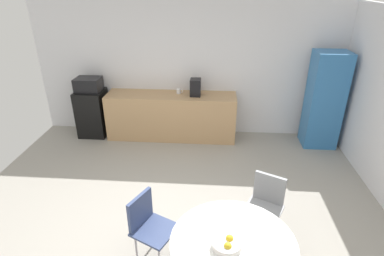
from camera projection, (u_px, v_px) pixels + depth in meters
name	position (u px, v px, depth m)	size (l,w,h in m)	color
ground_plane	(169.00, 231.00, 3.98)	(6.00, 6.00, 0.00)	#9E998E
wall_back	(188.00, 70.00, 6.10)	(6.00, 0.10, 2.60)	silver
counter_block	(172.00, 116.00, 6.18)	(2.52, 0.60, 0.90)	tan
mini_fridge	(93.00, 113.00, 6.28)	(0.54, 0.54, 0.94)	black
microwave	(88.00, 84.00, 6.02)	(0.48, 0.38, 0.26)	black
locker_cabinet	(324.00, 101.00, 5.70)	(0.60, 0.50, 1.80)	#3372B2
round_table	(232.00, 251.00, 2.91)	(1.18, 1.18, 0.75)	silver
chair_navy	(148.00, 221.00, 3.41)	(0.56, 0.56, 0.83)	silver
chair_gray	(266.00, 200.00, 3.73)	(0.56, 0.56, 0.83)	silver
fruit_bowl	(227.00, 244.00, 2.77)	(0.27, 0.27, 0.11)	silver
mug_white	(179.00, 91.00, 6.02)	(0.13, 0.08, 0.09)	white
coffee_maker	(195.00, 87.00, 5.88)	(0.20, 0.24, 0.32)	black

